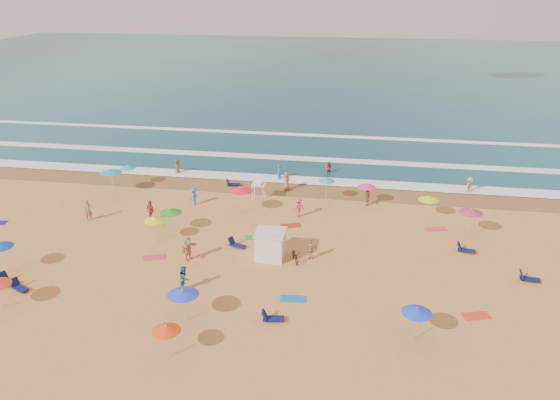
# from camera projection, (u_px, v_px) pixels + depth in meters

# --- Properties ---
(ground) EXTENTS (220.00, 220.00, 0.00)m
(ground) POSITION_uv_depth(u_px,v_px,m) (237.00, 245.00, 42.78)
(ground) COLOR gold
(ground) RESTS_ON ground
(ocean) EXTENTS (220.00, 140.00, 0.18)m
(ocean) POSITION_uv_depth(u_px,v_px,m) (327.00, 71.00, 119.37)
(ocean) COLOR #0C4756
(ocean) RESTS_ON ground
(wet_sand) EXTENTS (220.00, 220.00, 0.00)m
(wet_sand) POSITION_uv_depth(u_px,v_px,m) (266.00, 188.00, 54.18)
(wet_sand) COLOR olive
(wet_sand) RESTS_ON ground
(surf_foam) EXTENTS (200.00, 18.70, 0.05)m
(surf_foam) POSITION_uv_depth(u_px,v_px,m) (281.00, 159.00, 62.19)
(surf_foam) COLOR white
(surf_foam) RESTS_ON ground
(cabana) EXTENTS (2.00, 2.00, 2.00)m
(cabana) POSITION_uv_depth(u_px,v_px,m) (271.00, 245.00, 40.48)
(cabana) COLOR silver
(cabana) RESTS_ON ground
(cabana_roof) EXTENTS (2.20, 2.20, 0.12)m
(cabana_roof) POSITION_uv_depth(u_px,v_px,m) (270.00, 233.00, 40.07)
(cabana_roof) COLOR silver
(cabana_roof) RESTS_ON cabana
(bicycle) EXTENTS (1.18, 1.84, 0.91)m
(bicycle) POSITION_uv_depth(u_px,v_px,m) (295.00, 256.00, 40.13)
(bicycle) COLOR black
(bicycle) RESTS_ON ground
(lifeguard_stand) EXTENTS (1.20, 1.20, 2.10)m
(lifeguard_stand) POSITION_uv_depth(u_px,v_px,m) (259.00, 189.00, 50.96)
(lifeguard_stand) COLOR white
(lifeguard_stand) RESTS_ON ground
(beach_umbrellas) EXTENTS (46.85, 26.13, 0.80)m
(beach_umbrellas) POSITION_uv_depth(u_px,v_px,m) (277.00, 221.00, 41.81)
(beach_umbrellas) COLOR red
(beach_umbrellas) RESTS_ON ground
(loungers) EXTENTS (46.37, 22.88, 0.34)m
(loungers) POSITION_uv_depth(u_px,v_px,m) (304.00, 259.00, 40.29)
(loungers) COLOR #0F1B4F
(loungers) RESTS_ON ground
(towels) EXTENTS (40.88, 21.77, 0.03)m
(towels) POSITION_uv_depth(u_px,v_px,m) (187.00, 259.00, 40.60)
(towels) COLOR #E0431C
(towels) RESTS_ON ground
(beachgoers) EXTENTS (44.56, 28.89, 2.12)m
(beachgoers) POSITION_uv_depth(u_px,v_px,m) (234.00, 209.00, 47.22)
(beachgoers) COLOR #A0684A
(beachgoers) RESTS_ON ground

